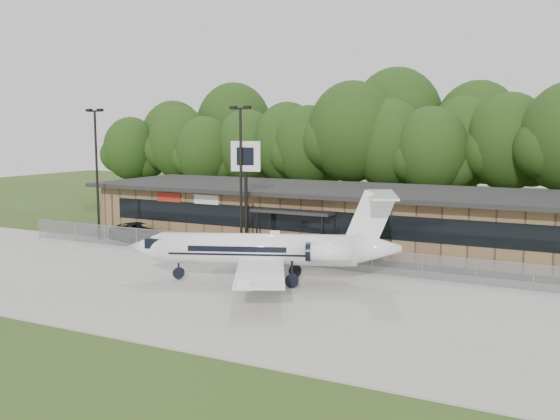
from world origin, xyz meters
The scene contains 11 objects.
ground centered at (0.00, 0.00, 0.00)m, with size 160.00×160.00×0.00m, color #314518.
apron centered at (0.00, 8.00, 0.04)m, with size 64.00×18.00×0.08m, color #9E9B93.
parking_lot centered at (0.00, 19.50, 0.03)m, with size 50.00×9.00×0.06m, color #383835.
terminal centered at (0.00, 23.94, 2.18)m, with size 41.00×11.65×4.30m.
fence centered at (0.00, 15.00, 0.78)m, with size 46.00×0.04×1.52m.
treeline centered at (0.00, 42.00, 7.50)m, with size 72.00×12.00×15.00m, color #163310, non-canonical shape.
light_pole_left centered at (-18.00, 16.50, 5.98)m, with size 1.55×0.30×10.23m.
light_pole_mid centered at (-5.00, 16.50, 5.98)m, with size 1.55×0.30×10.23m.
business_jet centered at (0.44, 10.31, 1.90)m, with size 15.47×13.83×5.30m.
suv centered at (-14.68, 17.11, 0.74)m, with size 2.46×5.34×1.48m, color #2D2D2F.
pole_sign centered at (-4.78, 16.80, 6.01)m, with size 2.06×0.68×7.86m.
Camera 1 is at (16.70, -20.15, 8.66)m, focal length 40.00 mm.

